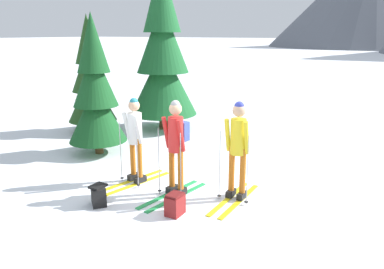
{
  "coord_description": "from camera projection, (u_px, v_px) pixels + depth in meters",
  "views": [
    {
      "loc": [
        3.74,
        -5.82,
        2.99
      ],
      "look_at": [
        0.1,
        0.33,
        1.05
      ],
      "focal_mm": 35.29,
      "sensor_mm": 36.0,
      "label": 1
    }
  ],
  "objects": [
    {
      "name": "ground_plane",
      "position": [
        179.0,
        189.0,
        7.46
      ],
      "size": [
        400.0,
        400.0,
        0.0
      ],
      "primitive_type": "plane",
      "color": "white"
    },
    {
      "name": "skier_in_white",
      "position": [
        135.0,
        137.0,
        7.55
      ],
      "size": [
        0.69,
        1.77,
        1.76
      ],
      "color": "yellow",
      "rests_on": "ground"
    },
    {
      "name": "skier_in_red",
      "position": [
        176.0,
        142.0,
        6.94
      ],
      "size": [
        0.6,
        1.67,
        1.82
      ],
      "color": "green",
      "rests_on": "ground"
    },
    {
      "name": "skier_in_yellow",
      "position": [
        238.0,
        146.0,
        6.76
      ],
      "size": [
        0.61,
        1.65,
        1.83
      ],
      "color": "yellow",
      "rests_on": "ground"
    },
    {
      "name": "pine_tree_near",
      "position": [
        163.0,
        55.0,
        11.53
      ],
      "size": [
        2.09,
        2.09,
        5.06
      ],
      "color": "#51381E",
      "rests_on": "ground"
    },
    {
      "name": "pine_tree_mid",
      "position": [
        90.0,
        79.0,
        11.42
      ],
      "size": [
        1.46,
        1.46,
        3.53
      ],
      "color": "#51381E",
      "rests_on": "ground"
    },
    {
      "name": "pine_tree_far",
      "position": [
        95.0,
        91.0,
        9.25
      ],
      "size": [
        1.44,
        1.44,
        3.47
      ],
      "color": "#51381E",
      "rests_on": "ground"
    },
    {
      "name": "backpack_on_snow_front",
      "position": [
        99.0,
        195.0,
        6.72
      ],
      "size": [
        0.4,
        0.39,
        0.38
      ],
      "color": "black",
      "rests_on": "ground"
    },
    {
      "name": "backpack_on_snow_beside",
      "position": [
        175.0,
        204.0,
        6.36
      ],
      "size": [
        0.25,
        0.33,
        0.38
      ],
      "color": "maroon",
      "rests_on": "ground"
    }
  ]
}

